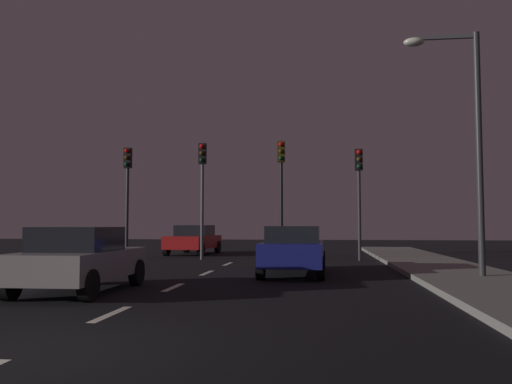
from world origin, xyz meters
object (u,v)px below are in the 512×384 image
(traffic_signal_far_left, at_px, (127,181))
(street_lamp_right, at_px, (466,128))
(car_adjacent_lane, at_px, (80,259))
(car_oncoming_far, at_px, (194,239))
(traffic_signal_center_right, at_px, (281,177))
(car_stopped_ahead, at_px, (294,249))
(traffic_signal_center_left, at_px, (202,178))
(traffic_signal_far_right, at_px, (359,182))

(traffic_signal_far_left, distance_m, street_lamp_right, 14.61)
(car_adjacent_lane, bearing_deg, car_oncoming_far, 93.99)
(traffic_signal_center_right, bearing_deg, car_stopped_ahead, -82.47)
(car_oncoming_far, xyz_separation_m, street_lamp_right, (10.35, -11.65, 3.36))
(street_lamp_right, bearing_deg, traffic_signal_center_right, 125.96)
(traffic_signal_center_left, xyz_separation_m, car_oncoming_far, (-1.32, 3.98, -2.79))
(traffic_signal_far_right, bearing_deg, traffic_signal_center_right, 179.99)
(car_oncoming_far, bearing_deg, traffic_signal_far_left, -117.49)
(traffic_signal_center_right, xyz_separation_m, car_stopped_ahead, (0.83, -6.29, -2.81))
(traffic_signal_far_left, height_order, car_adjacent_lane, traffic_signal_far_left)
(traffic_signal_center_right, relative_size, car_adjacent_lane, 1.28)
(traffic_signal_center_left, height_order, car_oncoming_far, traffic_signal_center_left)
(car_adjacent_lane, bearing_deg, car_stopped_ahead, 46.51)
(car_stopped_ahead, relative_size, street_lamp_right, 0.66)
(traffic_signal_center_left, distance_m, traffic_signal_center_right, 3.46)
(street_lamp_right, bearing_deg, traffic_signal_center_left, 139.61)
(car_adjacent_lane, bearing_deg, street_lamp_right, 20.18)
(traffic_signal_far_left, xyz_separation_m, traffic_signal_center_right, (6.85, 0.00, 0.11))
(traffic_signal_center_left, height_order, car_adjacent_lane, traffic_signal_center_left)
(traffic_signal_far_right, distance_m, car_stopped_ahead, 7.21)
(street_lamp_right, bearing_deg, traffic_signal_far_left, 148.28)
(traffic_signal_center_left, bearing_deg, traffic_signal_far_right, -0.01)
(car_stopped_ahead, bearing_deg, car_adjacent_lane, -133.49)
(car_oncoming_far, distance_m, street_lamp_right, 15.94)
(traffic_signal_far_right, height_order, car_oncoming_far, traffic_signal_far_right)
(traffic_signal_far_right, xyz_separation_m, car_oncoming_far, (-8.06, 3.98, -2.55))
(traffic_signal_far_left, bearing_deg, street_lamp_right, -31.72)
(traffic_signal_far_left, xyz_separation_m, car_oncoming_far, (2.07, 3.98, -2.70))
(car_adjacent_lane, height_order, street_lamp_right, street_lamp_right)
(traffic_signal_far_right, height_order, car_adjacent_lane, traffic_signal_far_right)
(car_oncoming_far, bearing_deg, street_lamp_right, -48.39)
(traffic_signal_center_left, distance_m, car_adjacent_lane, 11.45)
(traffic_signal_far_left, distance_m, car_oncoming_far, 5.23)
(traffic_signal_center_left, relative_size, traffic_signal_center_right, 0.99)
(car_oncoming_far, bearing_deg, traffic_signal_far_right, -26.26)
(traffic_signal_center_left, bearing_deg, car_adjacent_lane, -91.41)
(car_stopped_ahead, bearing_deg, traffic_signal_center_right, 97.53)
(traffic_signal_center_right, relative_size, street_lamp_right, 0.75)
(car_stopped_ahead, distance_m, street_lamp_right, 5.97)
(traffic_signal_far_right, relative_size, car_stopped_ahead, 1.06)
(car_stopped_ahead, distance_m, car_adjacent_lane, 6.63)
(traffic_signal_center_left, height_order, traffic_signal_far_right, traffic_signal_center_left)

